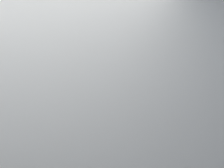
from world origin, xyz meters
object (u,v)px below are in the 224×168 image
Objects in this scene: box_truck at (101,73)px; car_white_van at (139,79)px; car_yellow_taxi at (136,78)px; car_blue_hatchback at (143,81)px; car_black_suv at (97,78)px; car_silver_sedan at (53,91)px; transit_bus at (135,75)px.

car_white_van is at bearing 61.89° from box_truck.
car_blue_hatchback is at bearing -90.00° from car_yellow_taxi.
car_black_suv is (-5.60, 11.32, 0.00)m from car_blue_hatchback.
car_silver_sedan is (-0.00, -24.29, -0.00)m from car_black_suv.
box_truck is at bearing 82.04° from car_silver_sedan.
car_blue_hatchback is at bearing -90.00° from car_white_van.
car_white_van and car_black_suv have the same top height.
transit_bus is 2.48× the size of car_black_suv.
car_yellow_taxi is at bearing 78.35° from car_silver_sedan.
transit_bus is at bearing -94.66° from car_blue_hatchback.
car_yellow_taxi is 0.61× the size of box_truck.
car_yellow_taxi and car_black_suv have the same top height.
car_white_van is at bearing 90.00° from car_blue_hatchback.
car_black_suv is (-5.60, 5.35, 0.00)m from car_white_van.
transit_bus is 25.66m from car_white_van.
transit_bus reaches higher than car_blue_hatchback.
car_blue_hatchback is 14.13m from car_silver_sedan.
box_truck is at bearing 97.55° from transit_bus.
car_yellow_taxi and car_silver_sedan have the same top height.
box_truck reaches higher than car_yellow_taxi.
car_yellow_taxi is (0.00, 14.20, 0.00)m from car_blue_hatchback.
transit_bus reaches higher than car_yellow_taxi.
car_blue_hatchback is 0.90× the size of car_black_suv.
transit_bus is 2.74× the size of car_blue_hatchback.
car_silver_sedan is at bearing -113.36° from car_blue_hatchback.
car_black_suv is at bearing 90.00° from car_silver_sedan.
car_blue_hatchback is 0.88× the size of car_silver_sedan.
transit_bus is at bearing -82.45° from box_truck.
car_white_van is (0.00, 5.97, 0.00)m from car_blue_hatchback.
transit_bus is at bearing -59.01° from car_silver_sedan.
car_blue_hatchback is at bearing 20.81° from box_truck.
box_truck is (1.60, 11.45, 0.84)m from car_silver_sedan.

